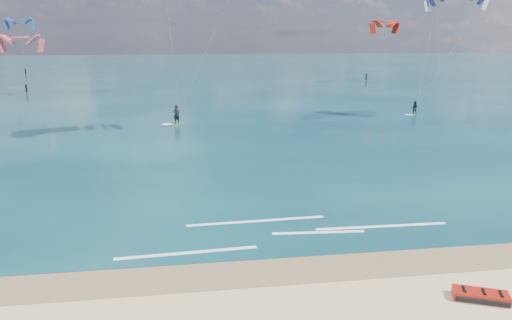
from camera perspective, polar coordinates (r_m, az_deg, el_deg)
The scene contains 8 objects.
ground at distance 54.43m, azimuth -5.57°, elevation 5.52°, with size 320.00×320.00×0.00m, color tan.
wet_sand_strip at distance 19.16m, azimuth -0.66°, elevation -13.85°, with size 320.00×2.40×0.01m, color brown.
sea at distance 117.96m, azimuth -6.93°, elevation 10.88°, with size 320.00×200.00×0.04m, color #0A2737.
packed_kite_mid at distance 19.31m, azimuth 26.20°, elevation -15.38°, with size 2.10×1.04×0.38m, color #9F170B, non-canonical shape.
kitesurfer_main at distance 44.93m, azimuth -8.32°, elevation 16.48°, with size 11.67×10.39×20.02m.
kitesurfer_far at distance 56.59m, azimuth 21.69°, elevation 13.07°, with size 7.76×5.34×14.81m.
shoreline_foam at distance 22.62m, azimuth 3.91°, elevation -8.95°, with size 16.22×3.64×0.01m.
distant_kites at distance 93.22m, azimuth -13.04°, elevation 12.80°, with size 80.49×37.96×12.36m.
Camera 1 is at (-2.06, -13.57, 9.41)m, focal length 32.00 mm.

